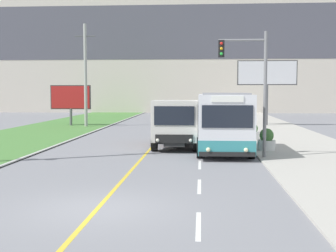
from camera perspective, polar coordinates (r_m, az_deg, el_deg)
name	(u,v)px	position (r m, az deg, el deg)	size (l,w,h in m)	color
ground_plane	(97,209)	(13.03, -8.60, -9.94)	(300.00, 300.00, 0.00)	slate
lane_marking_centre	(115,200)	(13.98, -6.47, -8.92)	(2.88, 140.00, 0.01)	gold
apartment_block_background	(183,39)	(73.17, 1.89, 10.57)	(80.00, 8.04, 22.44)	beige
city_bus	(224,123)	(23.87, 6.85, 0.35)	(2.73, 5.99, 3.10)	silver
dump_truck	(176,124)	(25.69, 1.01, 0.20)	(2.51, 6.37, 2.70)	black
car_distant	(213,117)	(45.04, 5.49, 1.07)	(1.80, 4.30, 1.45)	#2D4784
utility_pole_far	(85,75)	(42.64, -10.03, 6.15)	(1.80, 0.28, 9.16)	#9E9E99
traffic_light_mast	(252,78)	(22.34, 10.14, 5.76)	(2.28, 0.32, 5.97)	slate
billboard_large	(267,75)	(43.83, 11.99, 6.08)	(5.40, 0.24, 5.99)	#59595B
billboard_small	(71,98)	(44.13, -11.78, 3.34)	(3.74, 0.24, 3.74)	#59595B
planter_round_near	(266,140)	(25.22, 11.91, -1.73)	(0.94, 0.94, 1.15)	silver
planter_round_second	(253,132)	(30.45, 10.29, -0.78)	(0.82, 0.82, 1.04)	silver
planter_round_third	(248,126)	(35.73, 9.73, -0.03)	(0.84, 0.84, 1.05)	silver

